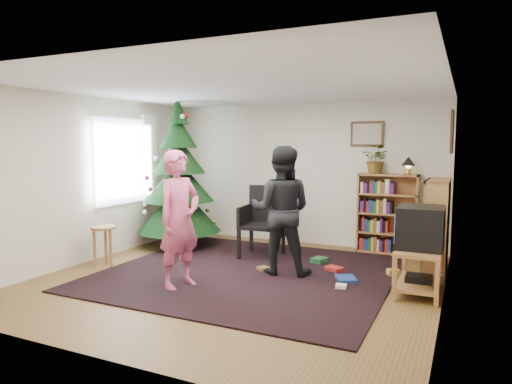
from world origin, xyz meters
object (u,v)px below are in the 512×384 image
at_px(bookshelf_right, 436,226).
at_px(armchair, 265,218).
at_px(person_standing, 179,219).
at_px(picture_right, 452,132).
at_px(christmas_tree, 179,185).
at_px(stool, 103,235).
at_px(picture_back, 367,134).
at_px(potted_plant, 376,159).
at_px(tv_stand, 419,266).
at_px(table_lamp, 408,162).
at_px(person_by_chair, 281,211).
at_px(crt_tv, 420,227).
at_px(bookshelf_back, 387,213).

xyz_separation_m(bookshelf_right, armchair, (-2.54, -0.11, -0.05)).
bearing_deg(person_standing, picture_right, -37.30).
relative_size(christmas_tree, stool, 4.32).
bearing_deg(picture_back, armchair, -139.09).
height_order(picture_back, armchair, picture_back).
bearing_deg(christmas_tree, stool, -99.37).
bearing_deg(person_standing, potted_plant, -17.66).
relative_size(tv_stand, table_lamp, 3.23).
bearing_deg(person_by_chair, stool, 4.34).
height_order(crt_tv, stool, crt_tv).
xyz_separation_m(bookshelf_right, stool, (-4.41, -1.69, -0.20)).
distance_m(bookshelf_back, stool, 4.46).
height_order(picture_right, person_by_chair, picture_right).
relative_size(christmas_tree, table_lamp, 9.06).
relative_size(picture_back, armchair, 0.49).
bearing_deg(person_by_chair, bookshelf_right, -166.28).
distance_m(tv_stand, stool, 4.35).
bearing_deg(potted_plant, christmas_tree, -161.47).
xyz_separation_m(picture_right, bookshelf_back, (-0.94, 0.59, -1.29)).
distance_m(person_by_chair, table_lamp, 2.43).
xyz_separation_m(bookshelf_back, person_by_chair, (-1.12, -1.87, 0.22)).
bearing_deg(potted_plant, picture_back, 144.19).
relative_size(picture_back, crt_tv, 0.96).
bearing_deg(stool, potted_plant, 37.55).
bearing_deg(crt_tv, picture_right, 79.05).
distance_m(stool, table_lamp, 4.81).
distance_m(person_standing, person_by_chair, 1.42).
distance_m(christmas_tree, potted_plant, 3.35).
relative_size(tv_stand, crt_tv, 1.61).
bearing_deg(picture_right, tv_stand, -100.83).
bearing_deg(armchair, tv_stand, -25.39).
xyz_separation_m(bookshelf_back, potted_plant, (-0.20, 0.00, 0.87)).
distance_m(bookshelf_back, crt_tv, 2.04).
relative_size(picture_right, potted_plant, 1.27).
xyz_separation_m(picture_right, table_lamp, (-0.64, 0.59, -0.46)).
relative_size(picture_back, bookshelf_right, 0.42).
distance_m(tv_stand, table_lamp, 2.28).
height_order(armchair, person_by_chair, person_by_chair).
xyz_separation_m(picture_back, stool, (-3.22, -2.75, -1.49)).
bearing_deg(crt_tv, table_lamp, 101.18).
distance_m(tv_stand, potted_plant, 2.44).
bearing_deg(person_by_chair, armchair, -66.32).
bearing_deg(tv_stand, crt_tv, 180.00).
height_order(picture_right, person_standing, picture_right).
distance_m(person_standing, table_lamp, 3.82).
xyz_separation_m(crt_tv, person_standing, (-2.72, -1.02, 0.06)).
bearing_deg(tv_stand, christmas_tree, 167.85).
xyz_separation_m(tv_stand, crt_tv, (-0.00, 0.00, 0.47)).
bearing_deg(bookshelf_right, bookshelf_back, 41.01).
distance_m(armchair, potted_plant, 2.07).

